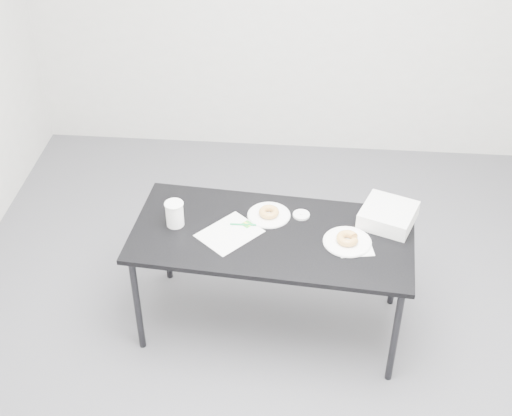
# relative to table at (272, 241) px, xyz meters

# --- Properties ---
(floor) EXTENTS (4.00, 4.00, 0.00)m
(floor) POSITION_rel_table_xyz_m (0.04, -0.01, -0.63)
(floor) COLOR #49494E
(floor) RESTS_ON ground
(table) EXTENTS (1.55, 0.82, 0.68)m
(table) POSITION_rel_table_xyz_m (0.00, 0.00, 0.00)
(table) COLOR black
(table) RESTS_ON floor
(scorecard) EXTENTS (0.38, 0.39, 0.00)m
(scorecard) POSITION_rel_table_xyz_m (-0.23, -0.02, 0.05)
(scorecard) COLOR white
(scorecard) RESTS_ON table
(logo_patch) EXTENTS (0.07, 0.07, 0.00)m
(logo_patch) POSITION_rel_table_xyz_m (-0.14, 0.06, 0.06)
(logo_patch) COLOR green
(logo_patch) RESTS_ON scorecard
(pen) EXTENTS (0.14, 0.01, 0.01)m
(pen) POSITION_rel_table_xyz_m (-0.16, 0.05, 0.06)
(pen) COLOR #0C8D45
(pen) RESTS_ON scorecard
(napkin) EXTENTS (0.21, 0.21, 0.00)m
(napkin) POSITION_rel_table_xyz_m (0.44, -0.07, 0.05)
(napkin) COLOR white
(napkin) RESTS_ON table
(plate_near) EXTENTS (0.25, 0.25, 0.01)m
(plate_near) POSITION_rel_table_xyz_m (0.40, -0.04, 0.06)
(plate_near) COLOR white
(plate_near) RESTS_ON napkin
(donut_near) EXTENTS (0.12, 0.12, 0.04)m
(donut_near) POSITION_rel_table_xyz_m (0.40, -0.04, 0.08)
(donut_near) COLOR gold
(donut_near) RESTS_ON plate_near
(plate_far) EXTENTS (0.24, 0.24, 0.01)m
(plate_far) POSITION_rel_table_xyz_m (-0.03, 0.15, 0.05)
(plate_far) COLOR white
(plate_far) RESTS_ON table
(donut_far) EXTENTS (0.13, 0.13, 0.04)m
(donut_far) POSITION_rel_table_xyz_m (-0.03, 0.15, 0.08)
(donut_far) COLOR gold
(donut_far) RESTS_ON plate_far
(coffee_cup) EXTENTS (0.10, 0.10, 0.14)m
(coffee_cup) POSITION_rel_table_xyz_m (-0.53, 0.03, 0.12)
(coffee_cup) COLOR white
(coffee_cup) RESTS_ON table
(cup_lid) EXTENTS (0.09, 0.09, 0.01)m
(cup_lid) POSITION_rel_table_xyz_m (0.15, 0.17, 0.06)
(cup_lid) COLOR white
(cup_lid) RESTS_ON table
(bakery_box) EXTENTS (0.35, 0.35, 0.09)m
(bakery_box) POSITION_rel_table_xyz_m (0.62, 0.16, 0.10)
(bakery_box) COLOR silver
(bakery_box) RESTS_ON table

